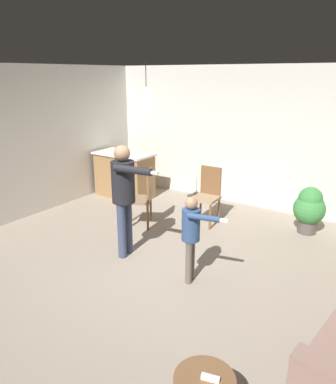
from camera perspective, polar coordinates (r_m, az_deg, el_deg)
name	(u,v)px	position (r m, az deg, el deg)	size (l,w,h in m)	color
ground	(157,271)	(5.05, -1.72, -12.23)	(7.68, 7.68, 0.00)	gray
wall_back	(255,138)	(7.29, 13.34, 8.13)	(6.40, 0.10, 2.70)	beige
wall_left	(5,147)	(6.87, -24.06, 6.48)	(0.10, 6.40, 2.70)	beige
kitchen_counter	(124,175)	(7.88, -6.79, 2.70)	(1.26, 0.66, 0.95)	olive
person_adult	(124,189)	(5.11, -6.82, 0.45)	(0.83, 0.47, 1.62)	#384260
person_child	(192,230)	(4.53, 3.69, -5.96)	(0.61, 0.32, 1.13)	#60564C
dining_chair_by_counter	(143,196)	(6.26, -3.93, -0.62)	(0.57, 0.57, 1.00)	brown
dining_chair_near_wall	(208,193)	(6.42, 6.18, -0.21)	(0.44, 0.44, 1.00)	brown
potted_plant_corner	(309,208)	(6.44, 21.13, -2.33)	(0.52, 0.52, 0.79)	#4C4742
spare_remote_on_table	(210,378)	(2.85, 6.61, -26.82)	(0.04, 0.13, 0.04)	white
ceiling_light_pendant	(146,93)	(5.75, -3.41, 15.09)	(0.32, 0.32, 0.55)	silver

